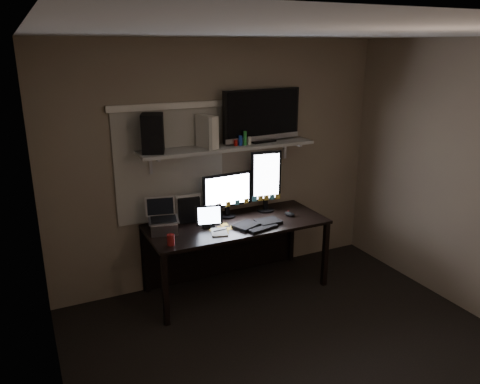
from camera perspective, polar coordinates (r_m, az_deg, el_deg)
floor at (r=3.97m, az=9.01°, el=-20.49°), size 3.60×3.60×0.00m
ceiling at (r=3.14m, az=11.27°, el=18.46°), size 3.60×3.60×0.00m
back_wall at (r=4.86m, az=-2.31°, el=3.42°), size 3.60×0.00×3.60m
left_wall at (r=2.79m, az=-22.16°, el=-8.87°), size 0.00×3.60×3.60m
window_blinds at (r=4.65m, az=-8.48°, el=3.23°), size 1.10×0.02×1.10m
desk at (r=4.86m, az=-1.02°, el=-5.23°), size 1.80×0.75×0.73m
wall_shelf at (r=4.65m, az=-1.48°, el=5.51°), size 1.80×0.35×0.03m
monitor_landscape at (r=4.78m, az=-1.57°, el=-0.36°), size 0.54×0.09×0.47m
monitor_portrait at (r=4.93m, az=3.17°, el=1.35°), size 0.34×0.10×0.66m
keyboard at (r=4.63m, az=2.13°, el=-3.88°), size 0.52×0.30×0.03m
mouse at (r=4.89m, az=6.07°, el=-2.68°), size 0.11×0.13×0.04m
notepad at (r=4.45m, az=-2.55°, el=-4.90°), size 0.21×0.25×0.01m
tablet at (r=4.54m, az=-3.86°, el=-3.00°), size 0.28×0.16×0.23m
file_sorter at (r=4.71m, az=-6.28°, el=-1.99°), size 0.23×0.12×0.28m
laptop at (r=4.45m, az=-9.32°, el=-3.01°), size 0.32×0.28×0.32m
cup at (r=4.21m, az=-8.43°, el=-5.78°), size 0.07×0.07×0.10m
sticky_notes at (r=4.55m, az=-1.79°, el=-4.41°), size 0.34×0.27×0.00m
tv at (r=4.80m, az=2.68°, el=9.27°), size 0.90×0.25×0.53m
game_console at (r=4.54m, az=-4.04°, el=7.36°), size 0.15×0.27×0.31m
speaker at (r=4.38m, az=-10.59°, el=7.05°), size 0.26×0.29×0.36m
bottles at (r=4.64m, az=0.34°, el=6.55°), size 0.22×0.06×0.14m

